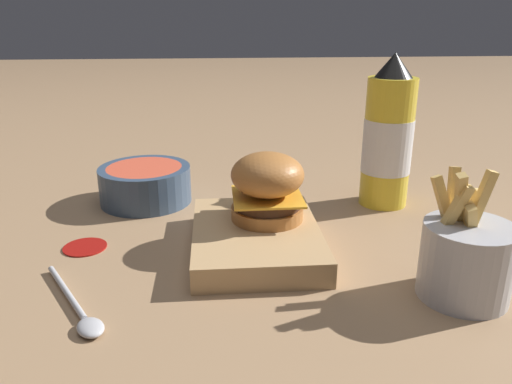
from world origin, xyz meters
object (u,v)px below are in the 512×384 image
(ketchup_bottle, at_px, (388,139))
(fries_basket, at_px, (466,258))
(side_bowl, at_px, (145,183))
(serving_board, at_px, (256,238))
(spoon, at_px, (80,312))
(burger, at_px, (267,186))

(ketchup_bottle, bearing_deg, fries_basket, -0.92)
(side_bowl, bearing_deg, serving_board, 40.98)
(ketchup_bottle, xyz_separation_m, fries_basket, (0.29, -0.00, -0.06))
(side_bowl, distance_m, spoon, 0.34)
(burger, distance_m, spoon, 0.29)
(spoon, bearing_deg, side_bowl, 144.66)
(ketchup_bottle, distance_m, fries_basket, 0.30)
(ketchup_bottle, relative_size, spoon, 1.60)
(ketchup_bottle, bearing_deg, spoon, -54.90)
(ketchup_bottle, xyz_separation_m, side_bowl, (-0.04, -0.40, -0.08))
(fries_basket, bearing_deg, side_bowl, -130.26)
(burger, distance_m, fries_basket, 0.27)
(side_bowl, xyz_separation_m, spoon, (0.34, -0.03, -0.03))
(serving_board, relative_size, side_bowl, 1.48)
(serving_board, bearing_deg, fries_basket, 58.46)
(burger, relative_size, side_bowl, 0.66)
(fries_basket, bearing_deg, burger, -128.82)
(fries_basket, bearing_deg, serving_board, -121.54)
(spoon, bearing_deg, serving_board, 95.35)
(burger, bearing_deg, fries_basket, 51.18)
(fries_basket, relative_size, side_bowl, 0.98)
(burger, bearing_deg, spoon, -51.57)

